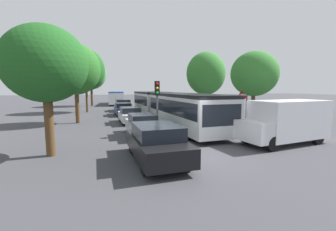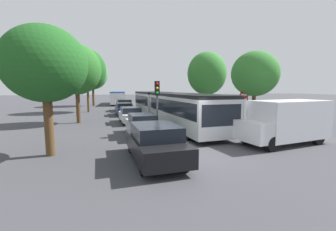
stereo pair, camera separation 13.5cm
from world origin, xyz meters
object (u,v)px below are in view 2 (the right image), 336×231
articulated_bus (168,105)px  traffic_light (157,95)px  queued_car_black (155,142)px  queued_car_navy (124,109)px  tree_right_near (255,75)px  tree_left_near (43,66)px  direction_sign_post (248,93)px  queued_car_white (131,115)px  queued_car_tan (124,105)px  no_entry_sign (244,103)px  tree_right_mid (207,75)px  tree_left_far (87,71)px  tree_left_distant (92,74)px  queued_car_silver (142,125)px  tree_left_mid (77,71)px  city_bus_rear (118,97)px  white_van (286,121)px

articulated_bus → traffic_light: (-2.04, -4.89, 1.01)m
traffic_light → queued_car_black: bearing=-2.6°
queued_car_navy → tree_right_near: tree_right_near is taller
queued_car_black → tree_left_near: bearing=63.7°
queued_car_black → direction_sign_post: 11.09m
articulated_bus → queued_car_white: 3.36m
queued_car_navy → tree_left_near: (-4.26, -14.40, 3.17)m
queued_car_black → queued_car_tan: bearing=-3.1°
no_entry_sign → queued_car_black: bearing=-52.8°
queued_car_tan → tree_right_mid: (9.11, -5.81, 3.75)m
tree_left_far → tree_right_near: size_ratio=1.35×
articulated_bus → queued_car_black: articulated_bus is taller
direction_sign_post → tree_left_distant: tree_left_distant is taller
queued_car_silver → tree_left_mid: 8.64m
tree_right_near → tree_right_mid: size_ratio=0.81×
queued_car_white → traffic_light: bearing=-170.0°
queued_car_black → tree_left_near: size_ratio=0.79×
articulated_bus → city_bus_rear: articulated_bus is taller
articulated_bus → city_bus_rear: size_ratio=1.57×
tree_right_mid → queued_car_white: bearing=-152.4°
traffic_light → tree_left_distant: bearing=-157.8°
queued_car_black → queued_car_silver: 5.17m
articulated_bus → queued_car_white: bearing=-100.9°
direction_sign_post → queued_car_white: bearing=-30.2°
tree_left_distant → tree_right_mid: tree_left_distant is taller
articulated_bus → tree_left_far: tree_left_far is taller
queued_car_black → white_van: size_ratio=0.85×
queued_car_black → tree_left_near: (-4.40, 1.93, 3.10)m
queued_car_white → tree_left_distant: tree_left_distant is taller
queued_car_silver → traffic_light: size_ratio=1.16×
articulated_bus → tree_left_distant: (-7.44, 21.01, 3.85)m
queued_car_white → tree_left_far: 12.04m
no_entry_sign → tree_right_near: (0.88, -0.02, 2.07)m
queued_car_white → tree_right_near: 10.48m
queued_car_white → white_van: (7.24, -9.50, 0.56)m
tree_right_near → direction_sign_post: bearing=116.0°
direction_sign_post → tree_right_near: 1.49m
city_bus_rear → queued_car_black: size_ratio=2.51×
white_van → traffic_light: 7.47m
articulated_bus → no_entry_sign: no_entry_sign is taller
queued_car_tan → tree_left_mid: tree_left_mid is taller
tree_right_near → articulated_bus: bearing=145.1°
queued_car_tan → no_entry_sign: bearing=-154.9°
tree_left_near → tree_left_mid: (0.16, 9.63, 0.55)m
direction_sign_post → white_van: bearing=69.4°
queued_car_silver → tree_left_mid: (-4.46, 6.39, 3.73)m
queued_car_silver → queued_car_white: 5.35m
no_entry_sign → tree_right_mid: tree_right_mid is taller
city_bus_rear → tree_left_distant: size_ratio=1.40×
queued_car_silver → queued_car_white: (-0.20, 5.35, 0.00)m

